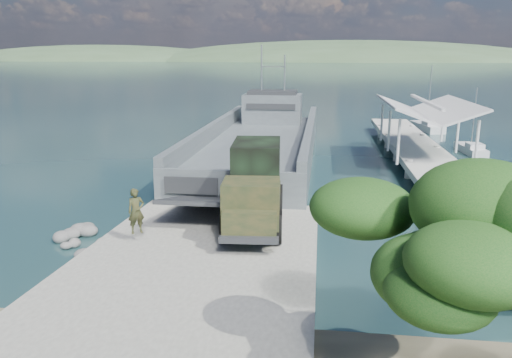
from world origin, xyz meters
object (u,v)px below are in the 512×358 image
landing_craft (261,148)px  soldier (137,219)px  sailboat_far (427,127)px  overhang_tree (509,252)px  pier (425,150)px  sailboat_near (471,150)px  military_truck (255,185)px

landing_craft → soldier: size_ratio=16.96×
sailboat_far → overhang_tree: bearing=-111.4°
pier → sailboat_near: 9.43m
pier → overhang_tree: (-4.30, -29.24, 3.44)m
sailboat_far → military_truck: bearing=-124.9°
soldier → sailboat_far: bearing=25.7°
soldier → sailboat_far: size_ratio=0.27×
soldier → overhang_tree: 16.35m
military_truck → sailboat_near: sailboat_near is taller
pier → soldier: bearing=-131.1°
overhang_tree → soldier: bearing=137.5°
soldier → sailboat_far: sailboat_far is taller
landing_craft → soldier: (-3.04, -21.44, 0.68)m
landing_craft → sailboat_near: (18.61, 4.50, -0.53)m
landing_craft → overhang_tree: landing_craft is taller
pier → sailboat_far: (4.40, 20.95, -1.19)m
landing_craft → overhang_tree: 33.66m
pier → sailboat_near: (5.58, 7.49, -1.28)m
landing_craft → soldier: bearing=-97.8°
landing_craft → sailboat_near: size_ratio=5.82×
sailboat_far → landing_craft: bearing=-145.7°
landing_craft → sailboat_far: landing_craft is taller
pier → landing_craft: landing_craft is taller
landing_craft → military_truck: (1.88, -18.06, 1.56)m
military_truck → landing_craft: bearing=91.9°
pier → military_truck: pier is taller
landing_craft → military_truck: landing_craft is taller
military_truck → soldier: 6.04m
landing_craft → overhang_tree: (8.73, -32.23, 4.19)m
pier → overhang_tree: 29.76m
military_truck → sailboat_near: bearing=49.4°
military_truck → sailboat_far: bearing=62.6°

